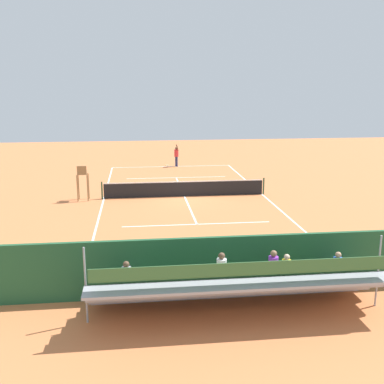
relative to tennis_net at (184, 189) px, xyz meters
The scene contains 11 objects.
ground_plane 0.50m from the tennis_net, ahead, with size 60.00×60.00×0.00m, color #D17542.
court_line_markings 0.50m from the tennis_net, 90.00° to the right, with size 10.10×22.20×0.01m.
tennis_net is the anchor object (origin of this frame).
backdrop_wall 14.01m from the tennis_net, 90.00° to the left, with size 18.00×0.16×2.00m, color #235633.
bleacher_stand 15.32m from the tennis_net, 90.17° to the left, with size 9.06×2.40×2.35m.
umpire_chair 6.26m from the tennis_net, ahead, with size 0.67×0.67×2.14m.
courtside_bench 13.66m from the tennis_net, 103.71° to the left, with size 1.80×0.40×0.93m.
equipment_bag 13.45m from the tennis_net, 94.85° to the left, with size 0.90×0.36×0.36m, color black.
tennis_player 11.02m from the tennis_net, 92.39° to the right, with size 0.45×0.56×1.93m.
tennis_racket 11.57m from the tennis_net, 88.51° to the right, with size 0.31×0.57×0.03m.
tennis_ball_near 10.44m from the tennis_net, 91.05° to the right, with size 0.07×0.07×0.07m, color #CCDB33.
Camera 1 is at (2.93, 28.37, 6.89)m, focal length 43.62 mm.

